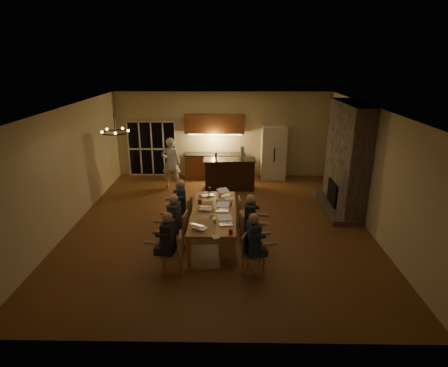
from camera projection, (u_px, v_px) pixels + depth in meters
floor at (220, 224)px, 10.37m from camera, size 9.00×9.00×0.00m
back_wall at (223, 135)px, 14.12m from camera, size 8.00×0.04×3.20m
left_wall at (68, 169)px, 9.91m from camera, size 0.04×9.00×3.20m
right_wall at (373, 170)px, 9.78m from camera, size 0.04×9.00×3.20m
ceiling at (219, 107)px, 9.32m from camera, size 8.00×9.00×0.04m
french_doors at (152, 149)px, 14.29m from camera, size 1.86×0.08×2.10m
fireplace at (347, 158)px, 10.92m from camera, size 0.58×2.50×3.20m
kitchenette at (214, 147)px, 13.95m from camera, size 2.24×0.68×2.40m
refrigerator at (273, 153)px, 13.94m from camera, size 0.90×0.68×2.00m
dining_table at (214, 225)px, 9.49m from camera, size 1.10×2.82×0.75m
bar_island at (230, 174)px, 12.95m from camera, size 1.81×0.77×1.08m
chair_left_near at (172, 253)px, 7.97m from camera, size 0.48×0.48×0.89m
chair_left_mid at (178, 230)px, 9.05m from camera, size 0.49×0.49×0.89m
chair_left_far at (183, 213)px, 10.00m from camera, size 0.49×0.49×0.89m
chair_right_near at (254, 255)px, 7.92m from camera, size 0.56×0.56×0.89m
chair_right_mid at (250, 230)px, 9.04m from camera, size 0.51×0.51×0.89m
chair_right_far at (247, 213)px, 9.98m from camera, size 0.48×0.48×0.89m
person_left_near at (169, 242)px, 7.92m from camera, size 0.68×0.68×1.38m
person_right_near at (253, 244)px, 7.87m from camera, size 0.70×0.70×1.38m
person_left_mid at (175, 222)px, 8.89m from camera, size 0.69×0.69×1.38m
person_right_mid at (250, 222)px, 8.90m from camera, size 0.68×0.68×1.38m
person_left_far at (181, 204)px, 9.95m from camera, size 0.70×0.70×1.38m
standing_person at (171, 163)px, 13.02m from camera, size 0.65×0.43×1.79m
chandelier at (115, 132)px, 8.68m from camera, size 0.64×0.64×0.03m
laptop_a at (200, 224)px, 8.40m from camera, size 0.42×0.41×0.23m
laptop_b at (226, 220)px, 8.59m from camera, size 0.36×0.33×0.23m
laptop_c at (206, 205)px, 9.43m from camera, size 0.36×0.32×0.23m
laptop_d at (222, 207)px, 9.34m from camera, size 0.35×0.32×0.23m
laptop_e at (207, 192)px, 10.36m from camera, size 0.39×0.36×0.23m
laptop_f at (225, 192)px, 10.35m from camera, size 0.42×0.41×0.23m
mug_front at (211, 216)px, 8.94m from camera, size 0.08×0.08×0.10m
mug_mid at (217, 201)px, 9.89m from camera, size 0.07×0.07×0.10m
mug_back at (200, 197)px, 10.18m from camera, size 0.09×0.09×0.10m
redcup_near at (231, 232)px, 8.13m from camera, size 0.09×0.09×0.12m
redcup_mid at (200, 202)px, 9.80m from camera, size 0.10×0.10×0.12m
redcup_far at (220, 190)px, 10.67m from camera, size 0.09×0.09×0.12m
can_silver at (214, 222)px, 8.63m from camera, size 0.06×0.06×0.12m
can_cola at (209, 189)px, 10.69m from camera, size 0.06×0.06×0.12m
can_right at (231, 204)px, 9.63m from camera, size 0.07×0.07×0.12m
plate_near at (227, 219)px, 8.90m from camera, size 0.24×0.24×0.02m
plate_left at (200, 226)px, 8.51m from camera, size 0.23×0.23×0.02m
plate_far at (229, 199)px, 10.13m from camera, size 0.25×0.25×0.02m
notepad at (216, 237)px, 8.02m from camera, size 0.19×0.22×0.01m
bar_bottle at (216, 156)px, 12.73m from camera, size 0.08×0.08×0.24m
bar_blender at (242, 153)px, 12.78m from camera, size 0.13×0.13×0.41m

